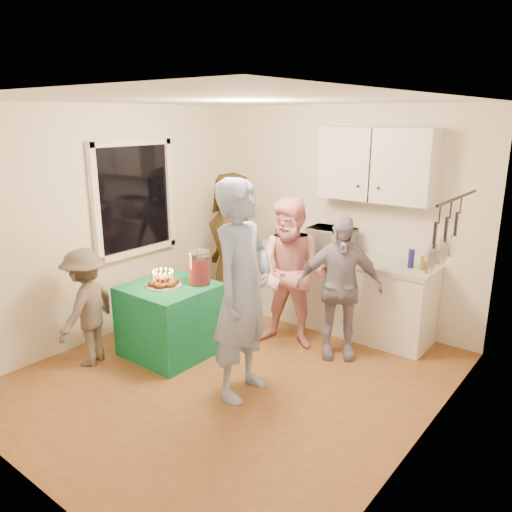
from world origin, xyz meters
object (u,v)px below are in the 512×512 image
Objects in this scene: woman_back_center at (292,274)px; microwave at (331,240)px; woman_back_right at (339,287)px; counter at (339,293)px; party_table at (171,319)px; child_near_left at (87,307)px; woman_back_left at (233,244)px; man_birthday at (242,291)px; punch_jar at (199,269)px.

microwave is at bearing 73.16° from woman_back_center.
counter is at bearing 84.64° from woman_back_right.
woman_back_center reaches higher than party_table.
party_table is at bearing 123.72° from child_near_left.
woman_back_right reaches higher than child_near_left.
woman_back_right is at bearing 111.20° from child_near_left.
microwave is 0.88m from woman_back_right.
counter is 1.46m from woman_back_left.
man_birthday reaches higher than woman_back_right.
woman_back_right reaches higher than counter.
man_birthday is 1.19× the size of woman_back_center.
party_table is at bearing -121.88° from counter.
man_birthday reaches higher than woman_back_left.
punch_jar is 0.19× the size of woman_back_left.
microwave is 0.29× the size of woman_back_left.
woman_back_left reaches higher than woman_back_center.
woman_back_center is (-0.02, -0.78, -0.23)m from microwave.
woman_back_center reaches higher than microwave.
woman_back_center is at bearing 10.55° from woman_back_left.
woman_back_right is at bearing 36.28° from party_table.
man_birthday is 1.10× the size of woman_back_left.
punch_jar is at bearing 59.76° from man_birthday.
woman_back_right is (1.69, -0.28, -0.14)m from woman_back_left.
punch_jar is at bearing 121.63° from child_near_left.
counter is 6.47× the size of punch_jar.
woman_back_left is at bearing 35.93° from man_birthday.
man_birthday is 1.30× the size of woman_back_right.
woman_back_right is 2.58m from child_near_left.
microwave is 0.32× the size of woman_back_center.
party_table is 1.45m from woman_back_left.
woman_back_right is (1.21, 0.81, -0.17)m from punch_jar.
man_birthday is (0.19, -1.86, -0.07)m from microwave.
counter is 0.64m from microwave.
party_table is 0.64m from punch_jar.
party_table is 0.43× the size of man_birthday.
woman_back_left is 1.09× the size of woman_back_center.
woman_back_center is (-0.21, 1.09, -0.16)m from man_birthday.
party_table is 2.50× the size of punch_jar.
man_birthday reaches higher than woman_back_center.
child_near_left is (-1.60, -0.53, -0.38)m from man_birthday.
woman_back_right is (0.36, -0.67, 0.33)m from counter.
child_near_left is (-0.22, -2.00, -0.29)m from woman_back_left.
woman_back_right is 1.25× the size of child_near_left.
man_birthday is at bearing -18.14° from woman_back_left.
counter is 1.33× the size of woman_back_center.
woman_back_center is at bearing 45.81° from party_table.
punch_jar is at bearing -37.61° from woman_back_left.
man_birthday is 2.02m from woman_back_left.
microwave is 2.82m from child_near_left.
woman_back_center reaches higher than woman_back_right.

